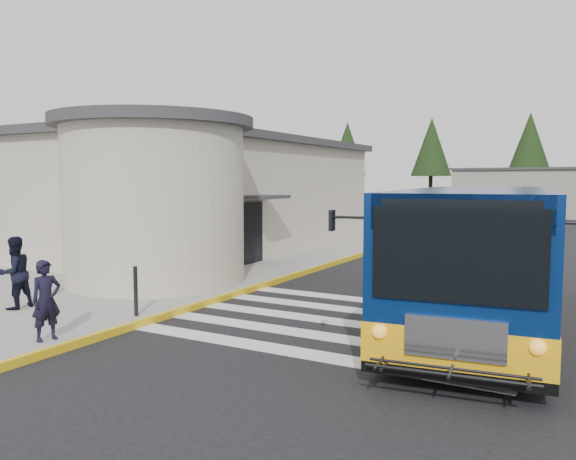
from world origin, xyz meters
The scene contains 9 objects.
ground centered at (0.00, 0.00, 0.00)m, with size 140.00×140.00×0.00m, color black.
sidewalk centered at (-9.00, 4.00, 0.07)m, with size 10.00×34.00×0.15m, color gray.
curb_strip centered at (-4.05, 4.00, 0.08)m, with size 0.12×34.00×0.16m, color gold.
station_building centered at (-10.84, 6.91, 2.57)m, with size 12.70×18.70×4.80m.
crosswalk centered at (-0.50, -0.80, 0.01)m, with size 8.00×5.35×0.01m.
transit_bus centered at (2.14, 0.66, 1.41)m, with size 4.45×10.72×2.96m.
pedestrian_a centered at (-4.50, -5.23, 0.91)m, with size 0.55×0.36×1.52m, color black.
pedestrian_b centered at (-7.38, -3.86, 1.00)m, with size 0.82×0.64×1.69m, color black.
bollard centered at (-4.41, -3.02, 0.70)m, with size 0.09×0.09×1.11m, color black.
Camera 1 is at (4.45, -12.03, 3.14)m, focal length 35.00 mm.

